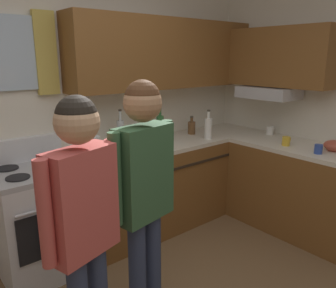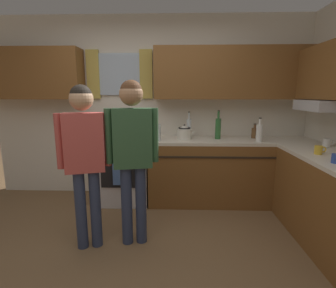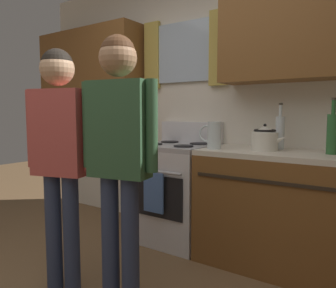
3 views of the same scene
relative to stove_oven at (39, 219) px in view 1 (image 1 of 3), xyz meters
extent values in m
cube|color=silver|center=(0.29, 0.36, 0.83)|extent=(4.60, 0.10, 2.60)
cube|color=gold|center=(0.28, 0.28, 1.32)|extent=(0.18, 0.04, 0.68)
cube|color=brown|center=(1.50, 0.15, 1.32)|extent=(2.19, 0.32, 0.69)
cube|color=brown|center=(2.43, -0.49, 1.28)|extent=(0.32, 1.29, 0.60)
cube|color=#B7B7BC|center=(2.37, -0.49, 0.91)|extent=(0.40, 0.60, 0.12)
cube|color=brown|center=(1.47, 0.00, -0.04)|extent=(2.25, 0.62, 0.86)
cube|color=beige|center=(1.47, 0.00, 0.41)|extent=(2.25, 0.62, 0.04)
cube|color=brown|center=(2.28, -1.02, -0.04)|extent=(0.62, 1.42, 0.86)
cube|color=beige|center=(2.28, -1.02, 0.41)|extent=(0.62, 1.42, 0.04)
cube|color=#2D2319|center=(1.47, -0.32, 0.25)|extent=(2.13, 0.01, 0.02)
cube|color=silver|center=(0.00, 0.00, -0.04)|extent=(0.65, 0.62, 0.86)
cube|color=black|center=(0.00, -0.32, 0.01)|extent=(0.53, 0.01, 0.36)
cylinder|color=#ADADB2|center=(0.00, -0.34, 0.23)|extent=(0.53, 0.02, 0.02)
cube|color=#ADADB2|center=(0.00, 0.00, 0.41)|extent=(0.65, 0.62, 0.04)
cube|color=silver|center=(0.00, 0.27, 0.53)|extent=(0.65, 0.08, 0.20)
cylinder|color=black|center=(-0.16, -0.14, 0.44)|extent=(0.17, 0.17, 0.01)
cylinder|color=black|center=(0.16, -0.14, 0.44)|extent=(0.17, 0.17, 0.01)
cylinder|color=black|center=(-0.16, 0.13, 0.44)|extent=(0.17, 0.17, 0.01)
cylinder|color=black|center=(0.16, 0.13, 0.44)|extent=(0.17, 0.17, 0.01)
cube|color=#4C72B7|center=(0.00, -0.35, 0.05)|extent=(0.20, 0.02, 0.34)
cylinder|color=white|center=(1.79, -0.18, 0.54)|extent=(0.08, 0.08, 0.22)
cylinder|color=white|center=(1.79, -0.18, 0.69)|extent=(0.03, 0.03, 0.08)
cylinder|color=#3F382D|center=(1.79, -0.18, 0.74)|extent=(0.03, 0.03, 0.02)
cylinder|color=silver|center=(0.89, 0.14, 0.56)|extent=(0.07, 0.07, 0.26)
cylinder|color=silver|center=(0.89, 0.14, 0.74)|extent=(0.03, 0.03, 0.09)
cylinder|color=#3F382D|center=(0.89, 0.14, 0.79)|extent=(0.03, 0.03, 0.02)
cylinder|color=#2D6633|center=(1.29, 0.02, 0.57)|extent=(0.08, 0.08, 0.28)
cylinder|color=#2D6633|center=(1.29, 0.02, 0.76)|extent=(0.03, 0.03, 0.10)
cylinder|color=#3F382D|center=(1.29, 0.02, 0.82)|extent=(0.03, 0.03, 0.02)
cylinder|color=brown|center=(1.81, 0.10, 0.50)|extent=(0.08, 0.08, 0.14)
cylinder|color=brown|center=(1.81, 0.10, 0.60)|extent=(0.03, 0.03, 0.05)
cylinder|color=#3F382D|center=(1.81, 0.10, 0.63)|extent=(0.04, 0.04, 0.02)
cylinder|color=white|center=(2.48, -0.48, 0.48)|extent=(0.08, 0.08, 0.09)
torus|color=white|center=(2.53, -0.48, 0.48)|extent=(0.07, 0.01, 0.07)
cylinder|color=#2D479E|center=(2.14, -1.22, 0.48)|extent=(0.07, 0.07, 0.08)
torus|color=#2D479E|center=(2.19, -1.22, 0.48)|extent=(0.06, 0.01, 0.06)
cylinder|color=gold|center=(2.17, -0.87, 0.48)|extent=(0.08, 0.08, 0.09)
torus|color=gold|center=(2.22, -0.87, 0.48)|extent=(0.06, 0.01, 0.06)
cylinder|color=silver|center=(0.82, -0.02, 0.50)|extent=(0.20, 0.20, 0.14)
cone|color=silver|center=(0.82, -0.02, 0.60)|extent=(0.18, 0.18, 0.05)
sphere|color=black|center=(0.82, -0.02, 0.63)|extent=(0.02, 0.02, 0.02)
cone|color=silver|center=(0.95, -0.02, 0.53)|extent=(0.09, 0.04, 0.07)
torus|color=black|center=(0.82, -0.02, 0.59)|extent=(0.17, 0.17, 0.02)
cylinder|color=silver|center=(0.45, -0.14, 0.54)|extent=(0.11, 0.11, 0.22)
torus|color=silver|center=(0.38, -0.14, 0.55)|extent=(0.14, 0.02, 0.14)
cylinder|color=#B24C38|center=(2.35, -1.27, 0.45)|extent=(0.11, 0.11, 0.03)
ellipsoid|color=#B24C38|center=(2.35, -1.27, 0.48)|extent=(0.19, 0.19, 0.10)
cube|color=#BF4C47|center=(-0.15, -1.17, 0.60)|extent=(0.39, 0.25, 0.56)
cylinder|color=#BF4C47|center=(0.06, -1.11, 0.62)|extent=(0.07, 0.07, 0.51)
cylinder|color=#BF4C47|center=(-0.35, -1.23, 0.62)|extent=(0.07, 0.07, 0.51)
sphere|color=tan|center=(-0.15, -1.17, 1.00)|extent=(0.22, 0.22, 0.22)
sphere|color=black|center=(-0.15, -1.17, 1.03)|extent=(0.20, 0.20, 0.20)
cylinder|color=#2D3856|center=(0.36, -1.07, -0.06)|extent=(0.11, 0.11, 0.81)
cylinder|color=#2D3856|center=(0.22, -1.09, -0.06)|extent=(0.11, 0.11, 0.81)
cube|color=#335938|center=(0.29, -1.08, 0.63)|extent=(0.39, 0.22, 0.57)
cylinder|color=#335938|center=(0.51, -1.04, 0.65)|extent=(0.07, 0.07, 0.53)
cylinder|color=#335938|center=(0.07, -1.12, 0.65)|extent=(0.07, 0.07, 0.53)
sphere|color=#A87A56|center=(0.29, -1.08, 1.04)|extent=(0.22, 0.22, 0.22)
sphere|color=#4C2D19|center=(0.29, -1.08, 1.07)|extent=(0.20, 0.20, 0.20)
camera|label=1|loc=(-0.81, -2.63, 1.30)|focal=36.31mm
camera|label=2|loc=(0.72, -3.49, 1.04)|focal=27.40mm
camera|label=3|loc=(1.62, -2.50, 0.72)|focal=34.83mm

